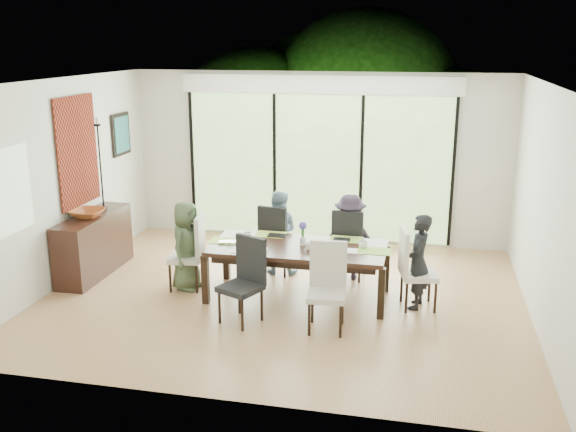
% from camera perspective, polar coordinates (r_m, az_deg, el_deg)
% --- Properties ---
extents(floor, '(6.00, 5.00, 0.01)m').
position_cam_1_polar(floor, '(8.27, -0.37, -7.18)').
color(floor, '#94603B').
rests_on(floor, ground).
extents(ceiling, '(6.00, 5.00, 0.01)m').
position_cam_1_polar(ceiling, '(7.65, -0.41, 11.91)').
color(ceiling, white).
rests_on(ceiling, wall_back).
extents(wall_back, '(6.00, 0.02, 2.70)m').
position_cam_1_polar(wall_back, '(10.26, 2.68, 5.19)').
color(wall_back, beige).
rests_on(wall_back, floor).
extents(wall_front, '(6.00, 0.02, 2.70)m').
position_cam_1_polar(wall_front, '(5.52, -6.09, -3.99)').
color(wall_front, silver).
rests_on(wall_front, floor).
extents(wall_left, '(0.02, 5.00, 2.70)m').
position_cam_1_polar(wall_left, '(8.98, -19.50, 2.82)').
color(wall_left, silver).
rests_on(wall_left, floor).
extents(wall_right, '(0.02, 5.00, 2.70)m').
position_cam_1_polar(wall_right, '(7.79, 21.78, 0.75)').
color(wall_right, beige).
rests_on(wall_right, floor).
extents(glass_doors, '(4.20, 0.02, 2.30)m').
position_cam_1_polar(glass_doors, '(10.25, 2.64, 4.33)').
color(glass_doors, '#598C3F').
rests_on(glass_doors, wall_back).
extents(blinds_header, '(4.40, 0.06, 0.28)m').
position_cam_1_polar(blinds_header, '(10.07, 2.72, 11.59)').
color(blinds_header, white).
rests_on(blinds_header, wall_back).
extents(mullion_a, '(0.05, 0.04, 2.30)m').
position_cam_1_polar(mullion_a, '(10.78, -8.48, 4.73)').
color(mullion_a, black).
rests_on(mullion_a, wall_back).
extents(mullion_b, '(0.05, 0.04, 2.30)m').
position_cam_1_polar(mullion_b, '(10.38, -1.20, 4.48)').
color(mullion_b, black).
rests_on(mullion_b, wall_back).
extents(mullion_c, '(0.05, 0.04, 2.30)m').
position_cam_1_polar(mullion_c, '(10.15, 6.53, 4.13)').
color(mullion_c, black).
rests_on(mullion_c, wall_back).
extents(mullion_d, '(0.05, 0.04, 2.30)m').
position_cam_1_polar(mullion_d, '(10.11, 14.46, 3.69)').
color(mullion_d, black).
rests_on(mullion_d, wall_back).
extents(side_window, '(0.02, 0.90, 1.00)m').
position_cam_1_polar(side_window, '(7.96, -23.79, 1.95)').
color(side_window, '#8CAD7F').
rests_on(side_window, wall_left).
extents(deck, '(6.00, 1.80, 0.10)m').
position_cam_1_polar(deck, '(11.44, 3.34, -0.94)').
color(deck, '#503D22').
rests_on(deck, ground).
extents(rail_top, '(6.00, 0.08, 0.06)m').
position_cam_1_polar(rail_top, '(12.06, 3.98, 2.85)').
color(rail_top, brown).
rests_on(rail_top, deck).
extents(foliage_left, '(3.20, 3.20, 3.20)m').
position_cam_1_polar(foliage_left, '(13.23, -3.11, 7.91)').
color(foliage_left, '#14380F').
rests_on(foliage_left, ground).
extents(foliage_mid, '(4.00, 4.00, 4.00)m').
position_cam_1_polar(foliage_mid, '(13.38, 6.81, 9.46)').
color(foliage_mid, '#14380F').
rests_on(foliage_mid, ground).
extents(foliage_right, '(2.80, 2.80, 2.80)m').
position_cam_1_polar(foliage_right, '(12.61, 14.59, 6.23)').
color(foliage_right, '#14380F').
rests_on(foliage_right, ground).
extents(foliage_far, '(3.60, 3.60, 3.60)m').
position_cam_1_polar(foliage_far, '(14.22, 3.01, 9.17)').
color(foliage_far, '#14380F').
rests_on(foliage_far, ground).
extents(table_top, '(2.19, 1.00, 0.05)m').
position_cam_1_polar(table_top, '(8.02, 0.89, -2.87)').
color(table_top, black).
rests_on(table_top, floor).
extents(table_apron, '(2.01, 0.82, 0.09)m').
position_cam_1_polar(table_apron, '(8.05, 0.89, -3.43)').
color(table_apron, black).
rests_on(table_apron, floor).
extents(table_leg_fl, '(0.08, 0.08, 0.63)m').
position_cam_1_polar(table_leg_fl, '(8.02, -7.35, -5.60)').
color(table_leg_fl, black).
rests_on(table_leg_fl, floor).
extents(table_leg_fr, '(0.08, 0.08, 0.63)m').
position_cam_1_polar(table_leg_fr, '(7.61, 8.29, -6.83)').
color(table_leg_fr, black).
rests_on(table_leg_fr, floor).
extents(table_leg_bl, '(0.08, 0.08, 0.63)m').
position_cam_1_polar(table_leg_bl, '(8.78, -5.50, -3.64)').
color(table_leg_bl, black).
rests_on(table_leg_bl, floor).
extents(table_leg_br, '(0.08, 0.08, 0.63)m').
position_cam_1_polar(table_leg_br, '(8.41, 8.72, -4.64)').
color(table_leg_br, black).
rests_on(table_leg_br, floor).
extents(chair_left_end, '(0.48, 0.48, 1.00)m').
position_cam_1_polar(chair_left_end, '(8.48, -9.12, -3.15)').
color(chair_left_end, beige).
rests_on(chair_left_end, floor).
extents(chair_right_end, '(0.50, 0.50, 1.00)m').
position_cam_1_polar(chair_right_end, '(7.93, 11.61, -4.60)').
color(chair_right_end, silver).
rests_on(chair_right_end, floor).
extents(chair_far_left, '(0.49, 0.49, 1.00)m').
position_cam_1_polar(chair_far_left, '(8.95, -0.86, -1.94)').
color(chair_far_left, black).
rests_on(chair_far_left, floor).
extents(chair_far_right, '(0.45, 0.45, 1.00)m').
position_cam_1_polar(chair_far_right, '(8.79, 5.51, -2.35)').
color(chair_far_right, black).
rests_on(chair_far_right, floor).
extents(chair_near_left, '(0.56, 0.56, 1.00)m').
position_cam_1_polar(chair_near_left, '(7.39, -4.27, -5.83)').
color(chair_near_left, black).
rests_on(chair_near_left, floor).
extents(chair_near_right, '(0.45, 0.45, 1.00)m').
position_cam_1_polar(chair_near_right, '(7.19, 3.45, -6.45)').
color(chair_near_right, beige).
rests_on(chair_near_right, floor).
extents(person_left_end, '(0.43, 0.60, 1.18)m').
position_cam_1_polar(person_left_end, '(8.44, -9.02, -2.61)').
color(person_left_end, '#405035').
rests_on(person_left_end, floor).
extents(person_right_end, '(0.41, 0.59, 1.18)m').
position_cam_1_polar(person_right_end, '(7.90, 11.50, -4.00)').
color(person_right_end, black).
rests_on(person_right_end, floor).
extents(person_far_left, '(0.56, 0.36, 1.18)m').
position_cam_1_polar(person_far_left, '(8.91, -0.90, -1.45)').
color(person_far_left, '#7996AF').
rests_on(person_far_left, floor).
extents(person_far_right, '(0.56, 0.37, 1.18)m').
position_cam_1_polar(person_far_right, '(8.74, 5.50, -1.85)').
color(person_far_right, '#292031').
rests_on(person_far_right, floor).
extents(placemat_left, '(0.40, 0.29, 0.01)m').
position_cam_1_polar(placemat_left, '(8.24, -5.60, -2.22)').
color(placemat_left, '#8FBD43').
rests_on(placemat_left, table_top).
extents(placemat_right, '(0.40, 0.29, 0.01)m').
position_cam_1_polar(placemat_right, '(7.89, 7.68, -3.10)').
color(placemat_right, '#84B942').
rests_on(placemat_right, table_top).
extents(placemat_far_l, '(0.40, 0.29, 0.01)m').
position_cam_1_polar(placemat_far_l, '(8.48, -1.56, -1.64)').
color(placemat_far_l, '#A7C646').
rests_on(placemat_far_l, table_top).
extents(placemat_far_r, '(0.40, 0.29, 0.01)m').
position_cam_1_polar(placemat_far_r, '(8.31, 5.16, -2.07)').
color(placemat_far_r, '#7EA139').
rests_on(placemat_far_r, table_top).
extents(placemat_paper, '(0.40, 0.29, 0.01)m').
position_cam_1_polar(placemat_paper, '(7.86, -3.48, -3.07)').
color(placemat_paper, white).
rests_on(placemat_paper, table_top).
extents(tablet_far_l, '(0.24, 0.16, 0.01)m').
position_cam_1_polar(tablet_far_l, '(8.41, -0.98, -1.73)').
color(tablet_far_l, black).
rests_on(tablet_far_l, table_top).
extents(tablet_far_r, '(0.22, 0.15, 0.01)m').
position_cam_1_polar(tablet_far_r, '(8.26, 4.78, -2.10)').
color(tablet_far_r, black).
rests_on(tablet_far_r, table_top).
extents(papers, '(0.27, 0.20, 0.00)m').
position_cam_1_polar(papers, '(7.86, 5.84, -3.11)').
color(papers, white).
rests_on(papers, table_top).
extents(platter_base, '(0.24, 0.24, 0.02)m').
position_cam_1_polar(platter_base, '(7.85, -3.48, -2.97)').
color(platter_base, white).
rests_on(platter_base, table_top).
extents(platter_snacks, '(0.18, 0.18, 0.01)m').
position_cam_1_polar(platter_snacks, '(7.85, -3.48, -2.86)').
color(platter_snacks, orange).
rests_on(platter_snacks, table_top).
extents(vase, '(0.07, 0.07, 0.11)m').
position_cam_1_polar(vase, '(8.03, 1.32, -2.23)').
color(vase, silver).
rests_on(vase, table_top).
extents(hyacinth_stems, '(0.04, 0.04, 0.15)m').
position_cam_1_polar(hyacinth_stems, '(8.00, 1.32, -1.49)').
color(hyacinth_stems, '#337226').
rests_on(hyacinth_stems, table_top).
extents(hyacinth_blooms, '(0.10, 0.10, 0.10)m').
position_cam_1_polar(hyacinth_blooms, '(7.97, 1.32, -0.86)').
color(hyacinth_blooms, '#5043A9').
rests_on(hyacinth_blooms, table_top).
extents(laptop, '(0.34, 0.25, 0.02)m').
position_cam_1_polar(laptop, '(8.12, -5.14, -2.42)').
color(laptop, silver).
rests_on(laptop, table_top).
extents(cup_a, '(0.16, 0.16, 0.09)m').
position_cam_1_polar(cup_a, '(8.30, -3.65, -1.76)').
color(cup_a, white).
rests_on(cup_a, table_top).
extents(cup_b, '(0.12, 0.12, 0.08)m').
position_cam_1_polar(cup_b, '(7.88, 1.82, -2.69)').
color(cup_b, white).
rests_on(cup_b, table_top).
extents(cup_c, '(0.16, 0.16, 0.09)m').
position_cam_1_polar(cup_c, '(7.98, 6.68, -2.53)').
color(cup_c, white).
rests_on(cup_c, table_top).
extents(book, '(0.24, 0.25, 0.02)m').
position_cam_1_polar(book, '(8.01, 2.72, -2.64)').
color(book, white).
rests_on(book, table_top).
extents(sideboard, '(0.42, 1.50, 0.85)m').
position_cam_1_polar(sideboard, '(9.30, -16.86, -2.45)').
color(sideboard, black).
rests_on(sideboard, floor).
extents(bowl, '(0.45, 0.45, 0.11)m').
position_cam_1_polar(bowl, '(9.09, -17.39, 0.22)').
color(bowl, brown).
rests_on(bowl, sideboard).
extents(candlestick_base, '(0.09, 0.09, 0.04)m').
position_cam_1_polar(candlestick_base, '(9.48, -16.06, 0.72)').
color(candlestick_base, black).
rests_on(candlestick_base, sideboard).
extents(candlestick_shaft, '(0.02, 0.02, 1.17)m').
position_cam_1_polar(candlestick_shaft, '(9.35, -16.33, 4.22)').
color(candlestick_shaft, black).
rests_on(candlestick_shaft, sideboard).
extents(candlestick_pan, '(0.09, 0.09, 0.03)m').
position_cam_1_polar(candlestick_pan, '(9.26, -16.60, 7.76)').
color(candlestick_pan, black).
rests_on(candlestick_pan, sideboard).
extents(candle, '(0.03, 0.03, 0.09)m').
position_cam_1_polar(candle, '(9.25, -16.63, 8.10)').
color(candle, silver).
rests_on(candle, sideboard).
extents(tapestry, '(0.02, 1.00, 1.50)m').
position_cam_1_polar(tapestry, '(9.23, -18.20, 5.48)').
color(tapestry, maroon).
rests_on(tapestry, wall_left).
extents(art_frame, '(0.03, 0.55, 0.65)m').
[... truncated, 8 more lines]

